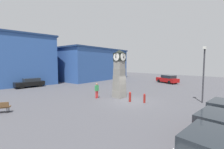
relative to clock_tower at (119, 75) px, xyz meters
name	(u,v)px	position (x,y,z in m)	size (l,w,h in m)	color
ground_plane	(130,101)	(-0.44, -1.83, -2.57)	(76.68, 76.68, 0.00)	#424247
clock_tower	(119,75)	(0.00, 0.00, 0.00)	(1.39, 1.37, 5.41)	gray
bollard_near_tower	(130,97)	(-0.71, -2.05, -2.06)	(0.24, 0.24, 1.01)	maroon
bollard_mid_row	(144,98)	(-0.07, -3.35, -2.11)	(0.21, 0.21, 0.92)	maroon
car_near_tower	(220,126)	(-3.67, -9.93, -1.84)	(4.50, 2.18, 1.44)	#A51111
car_far_lot	(167,79)	(15.78, 1.12, -1.77)	(3.26, 4.79, 1.58)	#A51111
car_silver_hatch	(30,83)	(-4.52, 15.40, -1.82)	(4.34, 2.14, 1.47)	black
pedestrian_near_bench	(97,90)	(-2.01, 1.59, -1.61)	(0.41, 0.26, 1.68)	red
street_lamp_near_road	(204,70)	(3.91, -7.51, 0.67)	(0.50, 0.24, 5.53)	#333338
storefront_low_left	(90,64)	(10.51, 18.56, 1.08)	(18.14, 12.62, 7.30)	#2D5193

